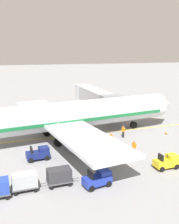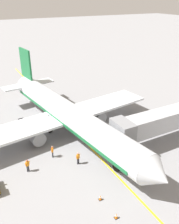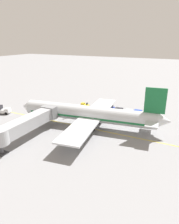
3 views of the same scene
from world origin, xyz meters
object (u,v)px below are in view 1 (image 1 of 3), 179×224
(baggage_tug_trailing, at_px, (98,179))
(baggage_cart_second_in_train, at_px, (25,181))
(baggage_tug_lead, at_px, (39,154))
(parked_airliner, at_px, (64,116))
(ground_crew_wing_walker, at_px, (123,131))
(safety_cone_nose_right, at_px, (166,132))
(ground_crew_loader, at_px, (134,147))
(baggage_tug_spare, at_px, (167,162))
(ground_crew_marshaller, at_px, (111,138))
(jet_bridge, at_px, (95,97))
(baggage_cart_front, at_px, (59,175))

(baggage_tug_trailing, height_order, baggage_cart_second_in_train, baggage_tug_trailing)
(baggage_tug_lead, bearing_deg, parked_airliner, 143.98)
(baggage_tug_trailing, relative_size, ground_crew_wing_walker, 1.58)
(safety_cone_nose_right, bearing_deg, ground_crew_loader, -56.11)
(ground_crew_loader, bearing_deg, baggage_cart_second_in_train, -71.65)
(baggage_tug_spare, distance_m, ground_crew_wing_walker, 10.38)
(parked_airliner, relative_size, ground_crew_marshaller, 22.08)
(baggage_tug_spare, bearing_deg, baggage_tug_lead, -118.04)
(baggage_tug_lead, relative_size, baggage_cart_second_in_train, 0.88)
(ground_crew_wing_walker, bearing_deg, ground_crew_loader, -14.64)
(jet_bridge, xyz_separation_m, baggage_tug_trailing, (25.22, -8.95, -2.75))
(ground_crew_loader, xyz_separation_m, ground_crew_marshaller, (-3.70, -1.35, 0.00))
(jet_bridge, distance_m, baggage_cart_second_in_train, 28.45)
(baggage_cart_second_in_train, height_order, ground_crew_wing_walker, ground_crew_wing_walker)
(jet_bridge, bearing_deg, ground_crew_loader, -6.99)
(ground_crew_wing_walker, distance_m, safety_cone_nose_right, 6.64)
(parked_airliner, xyz_separation_m, baggage_cart_second_in_train, (12.31, -6.44, -2.24))
(safety_cone_nose_right, bearing_deg, parked_airliner, -100.19)
(baggage_tug_trailing, height_order, baggage_cart_front, baggage_tug_trailing)
(ground_crew_loader, distance_m, ground_crew_marshaller, 3.93)
(ground_crew_marshaller, bearing_deg, baggage_tug_spare, 19.32)
(baggage_tug_lead, height_order, safety_cone_nose_right, baggage_tug_lead)
(parked_airliner, height_order, ground_crew_wing_walker, parked_airliner)
(ground_crew_wing_walker, bearing_deg, jet_bridge, 176.51)
(parked_airliner, bearing_deg, ground_crew_loader, 37.93)
(baggage_tug_lead, distance_m, safety_cone_nose_right, 19.10)
(baggage_tug_spare, relative_size, baggage_cart_second_in_train, 0.86)
(baggage_tug_trailing, distance_m, baggage_tug_spare, 8.08)
(parked_airliner, bearing_deg, baggage_cart_second_in_train, -27.64)
(ground_crew_wing_walker, bearing_deg, baggage_cart_front, -47.77)
(ground_crew_wing_walker, relative_size, ground_crew_loader, 1.00)
(baggage_cart_second_in_train, bearing_deg, baggage_tug_lead, 161.62)
(baggage_tug_trailing, bearing_deg, jet_bridge, 160.47)
(safety_cone_nose_right, bearing_deg, baggage_tug_trailing, -53.21)
(parked_airliner, xyz_separation_m, ground_crew_wing_walker, (2.03, 7.88, -2.23))
(baggage_tug_trailing, bearing_deg, ground_crew_wing_walker, 144.94)
(ground_crew_marshaller, relative_size, safety_cone_nose_right, 2.86)
(ground_crew_loader, bearing_deg, baggage_cart_front, -66.60)
(parked_airliner, distance_m, ground_crew_marshaller, 6.98)
(parked_airliner, distance_m, safety_cone_nose_right, 14.97)
(baggage_tug_spare, height_order, ground_crew_marshaller, ground_crew_marshaller)
(ground_crew_wing_walker, xyz_separation_m, safety_cone_nose_right, (0.57, 6.58, -0.66))
(ground_crew_wing_walker, bearing_deg, baggage_cart_second_in_train, -54.33)
(baggage_tug_trailing, height_order, safety_cone_nose_right, baggage_tug_trailing)
(parked_airliner, bearing_deg, baggage_tug_lead, -36.02)
(baggage_cart_second_in_train, bearing_deg, parked_airliner, 152.36)
(parked_airliner, relative_size, baggage_cart_second_in_train, 12.81)
(baggage_tug_lead, height_order, ground_crew_wing_walker, ground_crew_wing_walker)
(parked_airliner, relative_size, baggage_cart_front, 12.81)
(parked_airliner, distance_m, baggage_tug_spare, 14.84)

